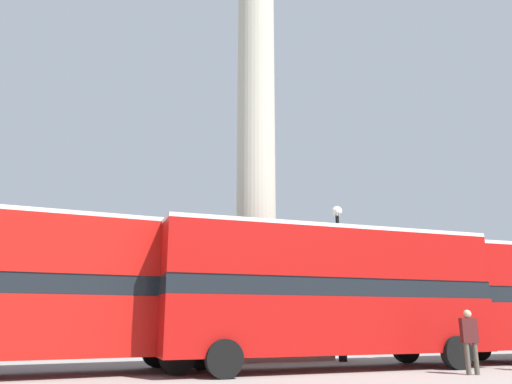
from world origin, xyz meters
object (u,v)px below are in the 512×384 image
Objects in this scene: bus_b at (327,291)px; bus_c at (46,285)px; monument_column at (256,140)px; street_lamp at (340,274)px; equestrian_statue at (425,315)px; pedestrian_near_lamp at (469,337)px.

bus_b is 8.40m from bus_c.
street_lamp is (2.32, -2.90, -6.12)m from monument_column.
street_lamp is at bearing -51.26° from monument_column.
street_lamp is (10.26, 1.44, 0.76)m from bus_c.
bus_c is 1.77× the size of street_lamp.
street_lamp is at bearing 53.71° from bus_b.
bus_b is at bearing -85.79° from monument_column.
monument_column reaches higher than equestrian_statue.
street_lamp reaches higher than bus_b.
monument_column is 2.36× the size of bus_c.
monument_column is 11.36m from bus_c.
pedestrian_near_lamp is at bearing -67.10° from monument_column.
bus_c is 5.85× the size of pedestrian_near_lamp.
equestrian_statue reaches higher than bus_c.
bus_c reaches higher than pedestrian_near_lamp.
bus_c reaches higher than bus_b.
pedestrian_near_lamp is (1.11, -5.22, -2.18)m from street_lamp.
bus_c is 1.66× the size of equestrian_statue.
monument_column is at bearing 166.07° from equestrian_statue.
equestrian_statue is (10.73, 8.81, -0.65)m from bus_b.
equestrian_statue is at bearing 68.77° from pedestrian_near_lamp.
monument_column reaches higher than street_lamp.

